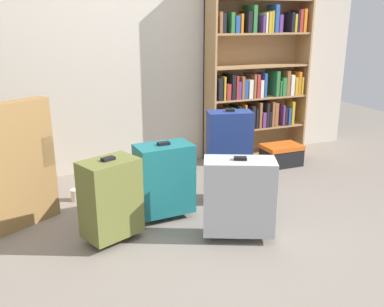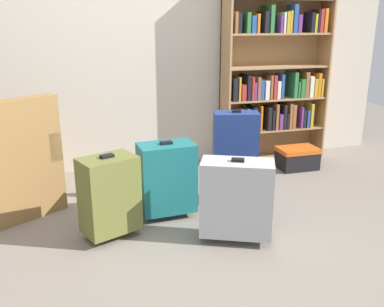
{
  "view_description": "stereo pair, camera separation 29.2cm",
  "coord_description": "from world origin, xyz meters",
  "px_view_note": "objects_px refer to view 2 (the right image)",
  "views": [
    {
      "loc": [
        -1.09,
        -2.18,
        1.43
      ],
      "look_at": [
        -0.04,
        0.4,
        0.55
      ],
      "focal_mm": 40.05,
      "sensor_mm": 36.0,
      "label": 1
    },
    {
      "loc": [
        -0.81,
        -2.27,
        1.43
      ],
      "look_at": [
        -0.04,
        0.4,
        0.55
      ],
      "focal_mm": 40.05,
      "sensor_mm": 36.0,
      "label": 2
    }
  ],
  "objects_px": {
    "storage_box": "(297,157)",
    "mug": "(85,190)",
    "suitcase_silver": "(237,198)",
    "suitcase_olive": "(109,195)",
    "armchair": "(2,172)",
    "bookshelf": "(275,63)",
    "suitcase_teal": "(167,178)",
    "suitcase_navy_blue": "(235,156)"
  },
  "relations": [
    {
      "from": "bookshelf",
      "to": "storage_box",
      "type": "xyz_separation_m",
      "value": [
        0.11,
        -0.38,
        -0.89
      ]
    },
    {
      "from": "suitcase_teal",
      "to": "bookshelf",
      "type": "bearing_deg",
      "value": 37.87
    },
    {
      "from": "mug",
      "to": "suitcase_teal",
      "type": "distance_m",
      "value": 0.85
    },
    {
      "from": "mug",
      "to": "suitcase_silver",
      "type": "distance_m",
      "value": 1.43
    },
    {
      "from": "bookshelf",
      "to": "suitcase_navy_blue",
      "type": "relative_size",
      "value": 2.5
    },
    {
      "from": "suitcase_olive",
      "to": "bookshelf",
      "type": "bearing_deg",
      "value": 35.07
    },
    {
      "from": "storage_box",
      "to": "mug",
      "type": "bearing_deg",
      "value": -176.64
    },
    {
      "from": "armchair",
      "to": "mug",
      "type": "height_order",
      "value": "armchair"
    },
    {
      "from": "storage_box",
      "to": "suitcase_olive",
      "type": "bearing_deg",
      "value": -155.0
    },
    {
      "from": "suitcase_silver",
      "to": "suitcase_olive",
      "type": "xyz_separation_m",
      "value": [
        -0.8,
        0.28,
        0.01
      ]
    },
    {
      "from": "armchair",
      "to": "suitcase_silver",
      "type": "distance_m",
      "value": 1.8
    },
    {
      "from": "bookshelf",
      "to": "suitcase_navy_blue",
      "type": "xyz_separation_m",
      "value": [
        -0.8,
        -0.97,
        -0.61
      ]
    },
    {
      "from": "armchair",
      "to": "storage_box",
      "type": "relative_size",
      "value": 2.49
    },
    {
      "from": "suitcase_olive",
      "to": "armchair",
      "type": "bearing_deg",
      "value": 138.85
    },
    {
      "from": "armchair",
      "to": "storage_box",
      "type": "height_order",
      "value": "armchair"
    },
    {
      "from": "suitcase_olive",
      "to": "suitcase_navy_blue",
      "type": "xyz_separation_m",
      "value": [
        1.02,
        0.3,
        0.09
      ]
    },
    {
      "from": "suitcase_olive",
      "to": "suitcase_navy_blue",
      "type": "distance_m",
      "value": 1.06
    },
    {
      "from": "storage_box",
      "to": "suitcase_teal",
      "type": "xyz_separation_m",
      "value": [
        -1.48,
        -0.69,
        0.19
      ]
    },
    {
      "from": "mug",
      "to": "suitcase_navy_blue",
      "type": "distance_m",
      "value": 1.29
    },
    {
      "from": "mug",
      "to": "suitcase_navy_blue",
      "type": "relative_size",
      "value": 0.16
    },
    {
      "from": "armchair",
      "to": "suitcase_teal",
      "type": "distance_m",
      "value": 1.26
    },
    {
      "from": "suitcase_olive",
      "to": "suitcase_navy_blue",
      "type": "relative_size",
      "value": 0.77
    },
    {
      "from": "suitcase_olive",
      "to": "storage_box",
      "type": "bearing_deg",
      "value": 25.0
    },
    {
      "from": "suitcase_olive",
      "to": "suitcase_navy_blue",
      "type": "height_order",
      "value": "suitcase_navy_blue"
    },
    {
      "from": "bookshelf",
      "to": "mug",
      "type": "relative_size",
      "value": 15.95
    },
    {
      "from": "armchair",
      "to": "storage_box",
      "type": "distance_m",
      "value": 2.69
    },
    {
      "from": "armchair",
      "to": "suitcase_silver",
      "type": "height_order",
      "value": "armchair"
    },
    {
      "from": "bookshelf",
      "to": "storage_box",
      "type": "height_order",
      "value": "bookshelf"
    },
    {
      "from": "suitcase_teal",
      "to": "storage_box",
      "type": "bearing_deg",
      "value": 25.0
    },
    {
      "from": "suitcase_teal",
      "to": "suitcase_olive",
      "type": "bearing_deg",
      "value": -154.99
    },
    {
      "from": "bookshelf",
      "to": "suitcase_silver",
      "type": "distance_m",
      "value": 1.98
    },
    {
      "from": "armchair",
      "to": "mug",
      "type": "distance_m",
      "value": 0.68
    },
    {
      "from": "armchair",
      "to": "suitcase_silver",
      "type": "relative_size",
      "value": 1.66
    },
    {
      "from": "armchair",
      "to": "suitcase_teal",
      "type": "xyz_separation_m",
      "value": [
        1.18,
        -0.44,
        -0.01
      ]
    },
    {
      "from": "storage_box",
      "to": "bookshelf",
      "type": "bearing_deg",
      "value": 106.5
    },
    {
      "from": "suitcase_teal",
      "to": "mug",
      "type": "bearing_deg",
      "value": 135.35
    },
    {
      "from": "mug",
      "to": "suitcase_olive",
      "type": "bearing_deg",
      "value": -80.0
    },
    {
      "from": "armchair",
      "to": "mug",
      "type": "relative_size",
      "value": 8.0
    },
    {
      "from": "armchair",
      "to": "suitcase_navy_blue",
      "type": "distance_m",
      "value": 1.8
    },
    {
      "from": "armchair",
      "to": "suitcase_teal",
      "type": "relative_size",
      "value": 1.64
    },
    {
      "from": "suitcase_olive",
      "to": "suitcase_teal",
      "type": "height_order",
      "value": "suitcase_olive"
    },
    {
      "from": "suitcase_silver",
      "to": "suitcase_navy_blue",
      "type": "relative_size",
      "value": 0.76
    }
  ]
}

